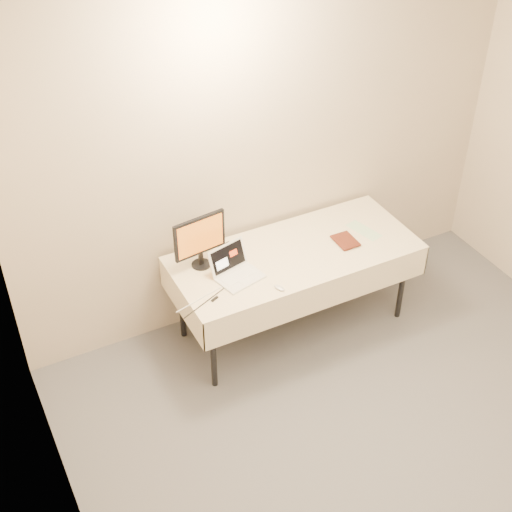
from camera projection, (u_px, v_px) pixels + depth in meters
name	position (u px, v px, depth m)	size (l,w,h in m)	color
back_wall	(267.00, 153.00, 5.25)	(4.00, 0.10, 2.70)	beige
table	(295.00, 259.00, 5.33)	(1.86, 0.81, 0.74)	black
laptop	(235.00, 269.00, 5.05)	(0.37, 0.35, 0.21)	white
monitor	(200.00, 238.00, 5.02)	(0.40, 0.16, 0.42)	black
book	(338.00, 234.00, 5.31)	(0.15, 0.02, 0.21)	maroon
alarm_clock	(225.00, 248.00, 5.30)	(0.12, 0.08, 0.05)	black
clicker	(279.00, 288.00, 4.95)	(0.04, 0.09, 0.02)	silver
paper_form	(364.00, 230.00, 5.52)	(0.11, 0.29, 0.00)	#BAE5B6
usb_dongle	(215.00, 299.00, 4.87)	(0.06, 0.02, 0.01)	black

